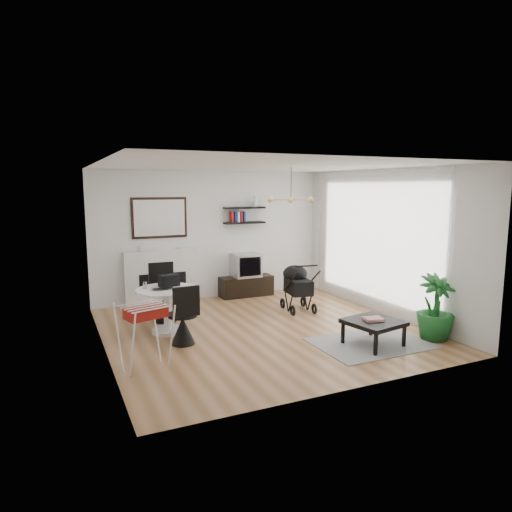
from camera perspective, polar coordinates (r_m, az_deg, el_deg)
name	(u,v)px	position (r m, az deg, el deg)	size (l,w,h in m)	color
floor	(262,329)	(7.74, 0.69, -9.17)	(5.00, 5.00, 0.00)	brown
ceiling	(262,166)	(7.37, 0.73, 11.24)	(5.00, 5.00, 0.00)	white
wall_back	(211,235)	(9.74, -5.59, 2.62)	(5.00, 5.00, 0.00)	white
wall_left	(101,260)	(6.77, -18.80, -0.47)	(5.00, 5.00, 0.00)	white
wall_right	(383,242)	(8.79, 15.62, 1.69)	(5.00, 5.00, 0.00)	white
sheer_curtain	(372,241)	(8.88, 14.30, 1.81)	(0.04, 3.60, 2.60)	white
fireplace	(162,270)	(9.46, -11.69, -1.77)	(1.50, 0.17, 2.16)	white
shelf_lower	(244,223)	(9.85, -1.46, 4.19)	(0.90, 0.25, 0.04)	black
shelf_upper	(244,208)	(9.83, -1.47, 6.05)	(0.90, 0.25, 0.04)	black
pendant_lamp	(291,199)	(7.95, 4.39, 7.06)	(0.90, 0.90, 0.10)	tan
tv_console	(246,286)	(9.97, -1.24, -3.78)	(1.16, 0.41, 0.44)	black
crt_tv	(246,265)	(9.88, -1.30, -1.12)	(0.58, 0.51, 0.51)	#B6B6B8
dining_table	(168,304)	(7.61, -11.00, -5.86)	(1.00, 1.00, 0.73)	white
laptop	(164,289)	(7.45, -11.49, -4.11)	(0.33, 0.21, 0.03)	black
black_bag	(169,280)	(7.71, -10.81, -3.02)	(0.32, 0.19, 0.19)	black
newspaper	(181,289)	(7.48, -9.36, -4.07)	(0.33, 0.27, 0.01)	white
drinking_glass	(145,285)	(7.65, -13.71, -3.55)	(0.06, 0.06, 0.11)	white
chair_far	(164,303)	(8.28, -11.37, -5.80)	(0.49, 0.49, 1.03)	black
chair_near	(183,325)	(7.05, -9.09, -8.57)	(0.44, 0.45, 0.93)	black
drying_rack	(145,335)	(6.18, -13.70, -9.63)	(0.70, 0.68, 0.87)	white
stroller	(297,289)	(8.85, 5.18, -4.13)	(0.58, 0.83, 0.97)	black
rug	(370,343)	(7.30, 14.08, -10.50)	(1.69, 1.22, 0.01)	gray
coffee_table	(374,323)	(7.12, 14.49, -8.12)	(0.86, 0.86, 0.38)	black
magazines	(373,319)	(7.10, 14.43, -7.64)	(0.27, 0.21, 0.04)	red
potted_plant	(435,307)	(7.65, 21.48, -5.99)	(0.57, 0.57, 1.02)	#1B5E23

